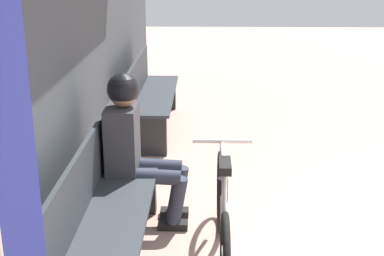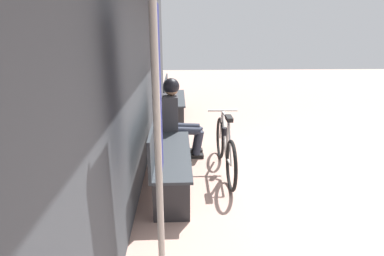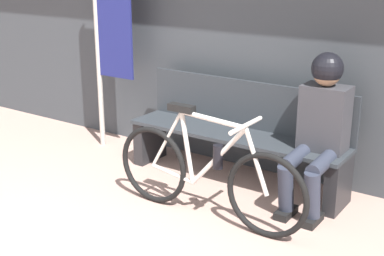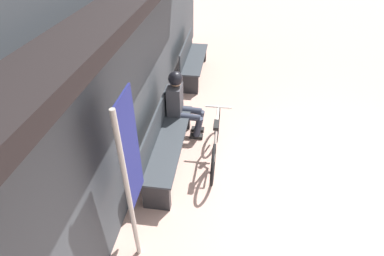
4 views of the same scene
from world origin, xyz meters
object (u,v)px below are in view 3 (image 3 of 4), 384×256
(person_seated, at_px, (320,122))
(banner_pole, at_px, (108,23))
(bicycle, at_px, (206,174))
(park_bench_near, at_px, (238,135))

(person_seated, relative_size, banner_pole, 0.59)
(person_seated, distance_m, banner_pole, 2.20)
(bicycle, distance_m, banner_pole, 1.94)
(park_bench_near, distance_m, banner_pole, 1.62)
(park_bench_near, xyz_separation_m, bicycle, (0.16, -0.74, -0.06))
(park_bench_near, height_order, bicycle, park_bench_near)
(bicycle, distance_m, person_seated, 0.91)
(park_bench_near, relative_size, banner_pole, 0.96)
(banner_pole, bearing_deg, park_bench_near, -0.14)
(person_seated, height_order, banner_pole, banner_pole)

